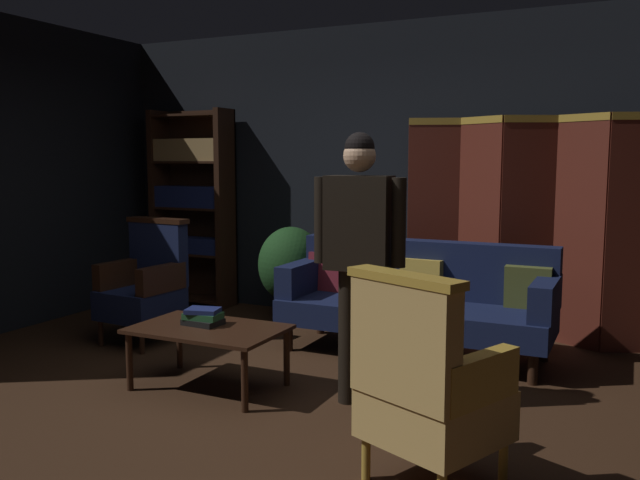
% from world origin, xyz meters
% --- Properties ---
extents(ground_plane, '(10.00, 10.00, 0.00)m').
position_xyz_m(ground_plane, '(0.00, 0.00, 0.00)').
color(ground_plane, '#331E11').
extents(back_wall, '(7.20, 0.10, 2.80)m').
position_xyz_m(back_wall, '(0.00, 2.45, 1.40)').
color(back_wall, black).
rests_on(back_wall, ground_plane).
extents(side_wall_left, '(0.10, 3.60, 2.80)m').
position_xyz_m(side_wall_left, '(-3.00, 0.60, 1.40)').
color(side_wall_left, black).
rests_on(side_wall_left, ground_plane).
extents(folding_screen, '(2.08, 0.27, 1.90)m').
position_xyz_m(folding_screen, '(1.27, 2.20, 0.99)').
color(folding_screen, '#5B2319').
rests_on(folding_screen, ground_plane).
extents(bookshelf, '(0.90, 0.32, 2.05)m').
position_xyz_m(bookshelf, '(-2.15, 2.19, 1.10)').
color(bookshelf, black).
rests_on(bookshelf, ground_plane).
extents(velvet_couch, '(2.12, 0.78, 0.88)m').
position_xyz_m(velvet_couch, '(0.55, 1.45, 0.45)').
color(velvet_couch, black).
rests_on(velvet_couch, ground_plane).
extents(coffee_table, '(1.00, 0.64, 0.42)m').
position_xyz_m(coffee_table, '(-0.47, 0.04, 0.37)').
color(coffee_table, black).
rests_on(coffee_table, ground_plane).
extents(armchair_gilt_accent, '(0.76, 0.76, 1.04)m').
position_xyz_m(armchair_gilt_accent, '(1.24, -0.66, 0.49)').
color(armchair_gilt_accent, '#B78E33').
rests_on(armchair_gilt_accent, ground_plane).
extents(armchair_wing_left, '(0.62, 0.61, 1.04)m').
position_xyz_m(armchair_wing_left, '(-1.62, 0.78, 0.49)').
color(armchair_wing_left, black).
rests_on(armchair_wing_left, ground_plane).
extents(standing_figure, '(0.59, 0.24, 1.70)m').
position_xyz_m(standing_figure, '(0.55, 0.20, 1.03)').
color(standing_figure, black).
rests_on(standing_figure, ground_plane).
extents(potted_plant, '(0.62, 0.62, 0.91)m').
position_xyz_m(potted_plant, '(-0.81, 1.88, 0.53)').
color(potted_plant, brown).
rests_on(potted_plant, ground_plane).
extents(book_black_cloth, '(0.26, 0.19, 0.04)m').
position_xyz_m(book_black_cloth, '(-0.54, 0.08, 0.44)').
color(book_black_cloth, black).
rests_on(book_black_cloth, coffee_table).
extents(book_green_cloth, '(0.26, 0.18, 0.04)m').
position_xyz_m(book_green_cloth, '(-0.54, 0.08, 0.48)').
color(book_green_cloth, '#1E4C28').
rests_on(book_green_cloth, book_black_cloth).
extents(book_navy_cloth, '(0.25, 0.20, 0.03)m').
position_xyz_m(book_navy_cloth, '(-0.54, 0.08, 0.52)').
color(book_navy_cloth, navy).
rests_on(book_navy_cloth, book_green_cloth).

